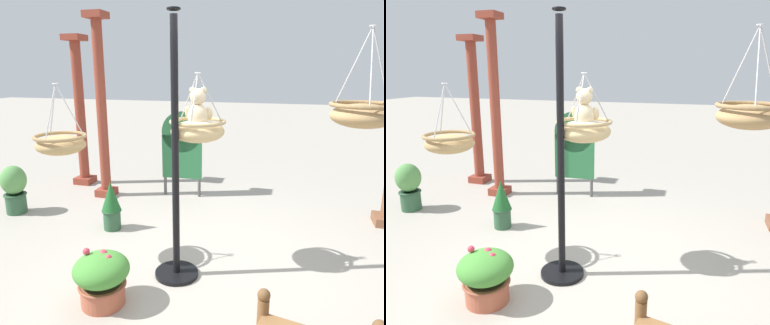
{
  "view_description": "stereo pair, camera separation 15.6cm",
  "coord_description": "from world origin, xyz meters",
  "views": [
    {
      "loc": [
        0.93,
        -3.19,
        2.04
      ],
      "look_at": [
        0.02,
        0.07,
        1.16
      ],
      "focal_mm": 33.56,
      "sensor_mm": 36.0,
      "label": 1
    },
    {
      "loc": [
        1.08,
        -3.15,
        2.04
      ],
      "look_at": [
        0.02,
        0.07,
        1.16
      ],
      "focal_mm": 33.56,
      "sensor_mm": 36.0,
      "label": 2
    }
  ],
  "objects": [
    {
      "name": "hanging_basket_left_high",
      "position": [
        -1.3,
        -0.13,
        1.32
      ],
      "size": [
        0.52,
        0.52,
        0.71
      ],
      "color": "tan"
    },
    {
      "name": "hanging_basket_with_teddy",
      "position": [
        0.05,
        0.17,
        1.47
      ],
      "size": [
        0.56,
        0.56,
        0.67
      ],
      "color": "tan"
    },
    {
      "name": "hanging_basket_right_low",
      "position": [
        1.48,
        -0.01,
        1.69
      ],
      "size": [
        0.54,
        0.54,
        0.79
      ],
      "color": "#A37F51"
    },
    {
      "name": "potted_plant_bushy_green",
      "position": [
        -2.88,
        0.87,
        0.39
      ],
      "size": [
        0.36,
        0.36,
        0.71
      ],
      "color": "#2D5638",
      "rests_on": "ground"
    },
    {
      "name": "potted_plant_fern_front",
      "position": [
        -1.26,
        0.74,
        0.33
      ],
      "size": [
        0.26,
        0.26,
        0.65
      ],
      "color": "#2D5638",
      "rests_on": "ground"
    },
    {
      "name": "greenhouse_pillar_right",
      "position": [
        -1.98,
        1.9,
        1.39
      ],
      "size": [
        0.31,
        0.31,
        2.88
      ],
      "color": "brown",
      "rests_on": "ground"
    },
    {
      "name": "display_sign_board",
      "position": [
        -0.76,
        2.25,
        0.83
      ],
      "size": [
        0.66,
        0.08,
        1.4
      ],
      "color": "#286B3D",
      "rests_on": "ground"
    },
    {
      "name": "display_pole_central",
      "position": [
        -0.1,
        -0.08,
        0.81
      ],
      "size": [
        0.44,
        0.44,
        2.55
      ],
      "color": "black",
      "rests_on": "ground"
    },
    {
      "name": "greenhouse_pillar_far_back",
      "position": [
        -2.69,
        2.41,
        1.26
      ],
      "size": [
        0.33,
        0.33,
        2.62
      ],
      "color": "brown",
      "rests_on": "ground"
    },
    {
      "name": "teddy_bear",
      "position": [
        0.05,
        0.19,
        1.65
      ],
      "size": [
        0.28,
        0.24,
        0.4
      ],
      "color": "beige"
    },
    {
      "name": "potted_plant_tall_leafy",
      "position": [
        -0.6,
        -0.7,
        0.26
      ],
      "size": [
        0.5,
        0.5,
        0.52
      ],
      "color": "#AD563D",
      "rests_on": "ground"
    },
    {
      "name": "ground_plane",
      "position": [
        0.0,
        0.0,
        0.0
      ],
      "size": [
        40.0,
        40.0,
        0.0
      ],
      "primitive_type": "plane",
      "color": "#A8A093"
    }
  ]
}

